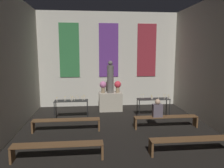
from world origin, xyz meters
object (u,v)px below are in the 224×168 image
at_px(pew_back_left, 66,122).
at_px(flower_vase_right, 118,85).
at_px(pew_back_right, 166,119).
at_px(altar, 110,101).
at_px(candle_rack_left, 71,103).
at_px(statue, 110,78).
at_px(pew_third_right, 192,142).
at_px(person_seated, 157,109).
at_px(pew_third_left, 58,148).
at_px(candle_rack_right, 154,101).
at_px(flower_vase_left, 103,86).

bearing_deg(pew_back_left, flower_vase_right, 50.81).
bearing_deg(pew_back_right, altar, 124.34).
distance_m(candle_rack_left, pew_back_left, 1.53).
bearing_deg(statue, pew_third_right, -69.09).
bearing_deg(pew_back_left, pew_third_right, -29.99).
relative_size(statue, person_seated, 2.30).
distance_m(altar, statue, 1.18).
distance_m(altar, person_seated, 3.16).
xyz_separation_m(candle_rack_left, pew_back_right, (3.68, -1.48, -0.39)).
xyz_separation_m(altar, pew_third_left, (-1.88, -4.91, -0.11)).
height_order(altar, pew_third_left, altar).
xyz_separation_m(candle_rack_right, pew_back_right, (0.05, -1.48, -0.39)).
relative_size(candle_rack_left, person_seated, 2.08).
height_order(statue, pew_third_left, statue).
relative_size(flower_vase_left, candle_rack_right, 0.41).
bearing_deg(flower_vase_right, pew_third_left, -114.50).
xyz_separation_m(statue, flower_vase_left, (-0.36, 0.00, -0.38)).
bearing_deg(candle_rack_left, altar, 35.12).
bearing_deg(candle_rack_left, person_seated, -23.87).
height_order(statue, person_seated, statue).
relative_size(statue, flower_vase_right, 2.72).
bearing_deg(candle_rack_right, altar, 145.07).
relative_size(candle_rack_right, person_seated, 2.08).
relative_size(altar, flower_vase_right, 1.94).
bearing_deg(altar, flower_vase_right, -0.00).
xyz_separation_m(flower_vase_right, candle_rack_left, (-2.17, -1.27, -0.52)).
bearing_deg(flower_vase_left, pew_third_right, -65.50).
xyz_separation_m(flower_vase_left, candle_rack_right, (2.19, -1.27, -0.52)).
distance_m(statue, pew_third_left, 5.42).
height_order(flower_vase_right, pew_third_right, flower_vase_right).
height_order(candle_rack_right, pew_third_right, candle_rack_right).
xyz_separation_m(flower_vase_right, pew_third_right, (1.51, -4.91, -0.91)).
bearing_deg(person_seated, pew_back_left, 180.00).
bearing_deg(person_seated, pew_third_right, -80.99).
distance_m(altar, pew_third_left, 5.26).
xyz_separation_m(pew_third_right, pew_back_left, (-3.75, 2.17, 0.00)).
distance_m(statue, pew_third_right, 5.42).
distance_m(candle_rack_right, pew_back_right, 1.53).
relative_size(altar, candle_rack_right, 0.78).
bearing_deg(flower_vase_left, candle_rack_right, -30.22).
distance_m(pew_third_right, person_seated, 2.23).
xyz_separation_m(pew_third_right, pew_back_right, (0.00, 2.17, 0.00)).
xyz_separation_m(statue, pew_back_right, (1.88, -2.75, -1.29)).
bearing_deg(person_seated, flower_vase_left, 124.61).
bearing_deg(altar, person_seated, -60.83).
height_order(altar, flower_vase_right, flower_vase_right).
distance_m(candle_rack_left, person_seated, 3.65).
relative_size(pew_back_right, person_seated, 3.55).
height_order(altar, pew_back_left, altar).
relative_size(candle_rack_right, pew_back_right, 0.59).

